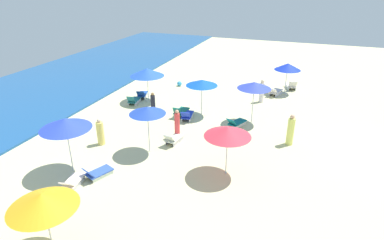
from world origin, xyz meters
name	(u,v)px	position (x,y,z in m)	size (l,w,h in m)	color
ocean	(18,99)	(0.00, 24.32, 0.06)	(60.00, 11.37, 0.12)	#1E528E
umbrella_0	(288,67)	(8.45, 6.12, 2.06)	(1.97, 1.97, 2.32)	silver
lounge_chair_0_0	(275,92)	(7.58, 6.76, 0.27)	(1.56, 0.98, 0.69)	silver
lounge_chair_0_1	(291,86)	(9.48, 5.75, 0.28)	(1.49, 1.01, 0.81)	silver
umbrella_1	(147,72)	(3.14, 15.22, 2.14)	(2.41, 2.41, 2.41)	silver
lounge_chair_1_0	(142,94)	(3.54, 15.95, 0.27)	(1.50, 0.91, 0.73)	silver
lounge_chair_1_1	(134,100)	(2.29, 15.94, 0.25)	(1.45, 0.74, 0.73)	silver
umbrella_2	(254,85)	(2.01, 7.50, 2.40)	(2.02, 2.02, 2.60)	silver
lounge_chair_2_0	(236,123)	(1.07, 8.25, 0.24)	(1.52, 1.06, 0.66)	silver
umbrella_3	(202,83)	(2.08, 10.81, 2.18)	(2.02, 2.02, 2.37)	silver
lounge_chair_3_0	(187,115)	(1.03, 11.41, 0.26)	(1.55, 0.81, 0.74)	silver
lounge_chair_3_1	(181,112)	(1.47, 12.00, 0.27)	(1.44, 0.66, 0.75)	silver
umbrella_4	(65,124)	(-6.36, 14.28, 2.43)	(2.26, 2.26, 2.67)	silver
lounge_chair_4_0	(73,182)	(-7.37, 13.48, 0.22)	(1.36, 0.79, 0.57)	silver
lounge_chair_4_1	(98,173)	(-6.40, 12.89, 0.23)	(1.41, 1.04, 0.62)	silver
umbrella_5	(42,201)	(-10.61, 11.66, 2.09)	(2.16, 2.16, 2.34)	silver
umbrella_6	(147,110)	(-3.47, 11.76, 2.30)	(1.83, 1.83, 2.49)	silver
lounge_chair_6_0	(173,139)	(-2.23, 10.96, 0.26)	(1.33, 0.73, 0.71)	silver
umbrella_7	(228,132)	(-4.12, 7.52, 2.14)	(2.09, 2.09, 2.36)	silver
beachgoer_0	(153,104)	(1.00, 13.76, 0.71)	(0.41, 0.41, 1.51)	#20222F
beachgoer_1	(177,124)	(-1.47, 11.04, 0.79)	(0.36, 0.36, 1.66)	#EB4143
beachgoer_2	(100,133)	(-3.66, 14.57, 0.68)	(0.52, 0.52, 1.49)	#EED76A
beachgoer_3	(262,92)	(5.76, 7.52, 0.78)	(0.40, 0.40, 1.66)	silver
beachgoer_4	(291,131)	(-0.16, 5.04, 0.81)	(0.52, 0.52, 1.73)	#E4E66C
beach_ball_1	(179,84)	(7.14, 14.43, 0.20)	(0.39, 0.39, 0.39)	#359CD1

